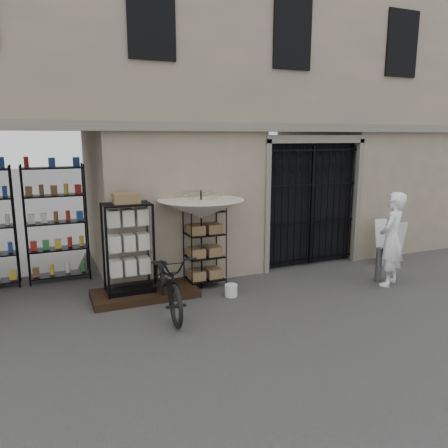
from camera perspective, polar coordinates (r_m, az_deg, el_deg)
name	(u,v)px	position (r m, az deg, el deg)	size (l,w,h in m)	color
ground	(294,307)	(8.22, 9.14, -10.63)	(80.00, 80.00, 0.00)	black
main_building	(213,76)	(11.29, -1.49, 18.71)	(14.00, 4.00, 9.00)	gray
shop_recess	(21,218)	(9.36, -24.99, 0.71)	(3.00, 1.70, 3.00)	black
shop_shelving	(20,226)	(9.90, -25.08, -0.24)	(2.70, 0.50, 2.50)	black
iron_gate	(308,203)	(10.61, 10.91, 2.72)	(2.50, 0.21, 3.00)	black
step_platform	(145,293)	(8.68, -10.29, -8.92)	(2.00, 0.90, 0.15)	black
display_cabinet	(129,253)	(8.40, -12.36, -3.68)	(0.88, 0.57, 1.84)	black
wire_rack	(205,247)	(8.96, -2.53, -3.06)	(0.88, 0.75, 1.69)	black
market_umbrella	(201,204)	(8.62, -3.02, 2.63)	(1.91, 1.93, 2.43)	black
white_bucket	(231,290)	(8.59, 0.93, -8.66)	(0.25, 0.25, 0.24)	silver
bicycle	(168,311)	(8.00, -7.29, -11.21)	(0.74, 1.12, 2.14)	black
steel_bollard	(379,265)	(9.93, 19.57, -5.02)	(0.13, 0.13, 0.74)	slate
shopkeeper	(388,284)	(9.89, 20.62, -7.40)	(0.71, 1.96, 0.47)	white
easel_sign	(389,243)	(11.19, 20.78, -2.31)	(0.61, 0.67, 1.07)	silver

